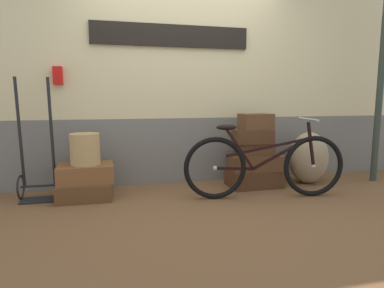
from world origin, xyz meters
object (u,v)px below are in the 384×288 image
object	(u,v)px
suitcase_2	(254,178)
suitcase_4	(254,149)
suitcase_1	(86,173)
burlap_sack	(309,158)
suitcase_6	(256,122)
suitcase_0	(85,190)
bicycle	(264,165)
suitcase_5	(253,136)
luggage_trolley	(38,170)
wicker_basket	(85,149)
suitcase_3	(255,162)

from	to	relation	value
suitcase_2	suitcase_4	size ratio (longest dim) A/B	1.42
suitcase_1	suitcase_2	world-z (taller)	suitcase_1
burlap_sack	suitcase_6	bearing A→B (deg)	-179.57
suitcase_0	bicycle	bearing A→B (deg)	-12.36
suitcase_1	suitcase_5	xyz separation A→B (m)	(1.93, -0.02, 0.35)
luggage_trolley	bicycle	world-z (taller)	luggage_trolley
suitcase_1	luggage_trolley	size ratio (longest dim) A/B	0.45
wicker_basket	luggage_trolley	bearing A→B (deg)	168.61
suitcase_4	wicker_basket	world-z (taller)	wicker_basket
suitcase_2	wicker_basket	world-z (taller)	wicker_basket
suitcase_3	suitcase_6	size ratio (longest dim) A/B	1.64
suitcase_3	luggage_trolley	size ratio (longest dim) A/B	0.48
wicker_basket	bicycle	world-z (taller)	bicycle
suitcase_1	suitcase_5	world-z (taller)	suitcase_5
burlap_sack	suitcase_0	bearing A→B (deg)	-179.59
suitcase_1	luggage_trolley	bearing A→B (deg)	166.47
wicker_basket	bicycle	size ratio (longest dim) A/B	0.19
suitcase_5	burlap_sack	distance (m)	0.84
suitcase_2	burlap_sack	bearing A→B (deg)	-1.96
suitcase_0	burlap_sack	size ratio (longest dim) A/B	0.86
suitcase_0	luggage_trolley	distance (m)	0.55
suitcase_2	luggage_trolley	xyz separation A→B (m)	(-2.47, 0.09, 0.21)
suitcase_6	luggage_trolley	distance (m)	2.51
suitcase_2	suitcase_5	distance (m)	0.52
suitcase_6	burlap_sack	xyz separation A→B (m)	(0.74, 0.01, -0.47)
suitcase_0	luggage_trolley	bearing A→B (deg)	166.25
suitcase_4	suitcase_6	bearing A→B (deg)	-83.62
suitcase_1	luggage_trolley	distance (m)	0.51
suitcase_2	suitcase_5	xyz separation A→B (m)	(-0.04, -0.03, 0.52)
suitcase_2	luggage_trolley	distance (m)	2.48
wicker_basket	suitcase_0	bearing A→B (deg)	-131.14
suitcase_3	wicker_basket	xyz separation A→B (m)	(-1.98, -0.02, 0.23)
suitcase_4	burlap_sack	size ratio (longest dim) A/B	0.67
suitcase_6	suitcase_5	bearing A→B (deg)	-172.61
suitcase_1	luggage_trolley	xyz separation A→B (m)	(-0.50, 0.09, 0.04)
suitcase_0	suitcase_1	distance (m)	0.19
suitcase_5	burlap_sack	world-z (taller)	suitcase_5
suitcase_3	suitcase_0	bearing A→B (deg)	-174.02
suitcase_5	bicycle	bearing A→B (deg)	-92.36
suitcase_1	suitcase_6	xyz separation A→B (m)	(1.97, -0.01, 0.53)
suitcase_0	suitcase_4	distance (m)	2.01
luggage_trolley	suitcase_0	bearing A→B (deg)	-13.84
burlap_sack	luggage_trolley	bearing A→B (deg)	178.22
suitcase_4	suitcase_5	xyz separation A→B (m)	(-0.04, -0.04, 0.15)
wicker_basket	suitcase_5	bearing A→B (deg)	-0.41
suitcase_2	suitcase_3	bearing A→B (deg)	18.47
suitcase_1	suitcase_3	bearing A→B (deg)	-2.80
suitcase_0	luggage_trolley	size ratio (longest dim) A/B	0.44
suitcase_3	bicycle	bearing A→B (deg)	-97.04
suitcase_1	bicycle	distance (m)	1.94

